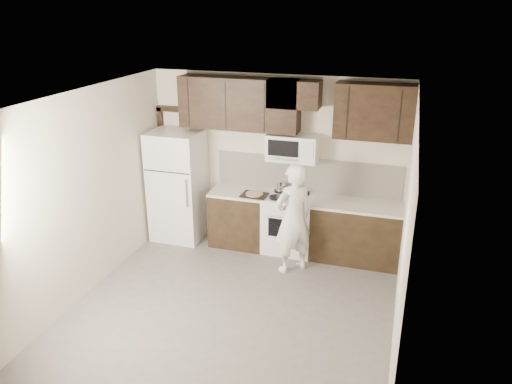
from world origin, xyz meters
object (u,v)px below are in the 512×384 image
at_px(stove, 289,223).
at_px(microwave, 293,148).
at_px(refrigerator, 178,186).
at_px(person, 293,219).

xyz_separation_m(stove, microwave, (-0.00, 0.12, 1.19)).
bearing_deg(microwave, stove, -89.90).
bearing_deg(stove, microwave, 90.10).
distance_m(refrigerator, person, 2.13).
distance_m(microwave, refrigerator, 2.00).
relative_size(stove, microwave, 1.24).
bearing_deg(stove, refrigerator, -178.49).
xyz_separation_m(microwave, person, (0.20, -0.73, -0.83)).
bearing_deg(refrigerator, stove, 1.51).
bearing_deg(microwave, refrigerator, -174.85).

